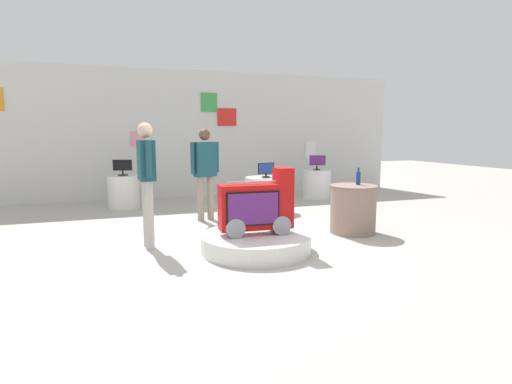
# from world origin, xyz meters

# --- Properties ---
(ground_plane) EXTENTS (30.00, 30.00, 0.00)m
(ground_plane) POSITION_xyz_m (0.00, 0.00, 0.00)
(ground_plane) COLOR #B2ADA3
(back_wall_display) EXTENTS (11.27, 0.13, 3.10)m
(back_wall_display) POSITION_xyz_m (-0.00, 5.07, 1.55)
(back_wall_display) COLOR silver
(back_wall_display) RESTS_ON ground
(main_display_pedestal) EXTENTS (1.48, 1.48, 0.23)m
(main_display_pedestal) POSITION_xyz_m (0.05, -0.03, 0.12)
(main_display_pedestal) COLOR silver
(main_display_pedestal) RESTS_ON ground
(novelty_firetruck_tv) EXTENTS (0.99, 0.37, 0.88)m
(novelty_firetruck_tv) POSITION_xyz_m (0.07, -0.04, 0.59)
(novelty_firetruck_tv) COLOR gray
(novelty_firetruck_tv) RESTS_ON main_display_pedestal
(display_pedestal_left_rear) EXTENTS (0.85, 0.85, 0.70)m
(display_pedestal_left_rear) POSITION_xyz_m (1.16, 2.60, 0.35)
(display_pedestal_left_rear) COLOR silver
(display_pedestal_left_rear) RESTS_ON ground
(tv_on_left_rear) EXTENTS (0.37, 0.17, 0.29)m
(tv_on_left_rear) POSITION_xyz_m (1.16, 2.60, 0.86)
(tv_on_left_rear) COLOR black
(tv_on_left_rear) RESTS_ON display_pedestal_left_rear
(display_pedestal_center_rear) EXTENTS (0.68, 0.68, 0.70)m
(display_pedestal_center_rear) POSITION_xyz_m (2.91, 3.80, 0.35)
(display_pedestal_center_rear) COLOR silver
(display_pedestal_center_rear) RESTS_ON ground
(tv_on_center_rear) EXTENTS (0.42, 0.17, 0.37)m
(tv_on_center_rear) POSITION_xyz_m (2.91, 3.80, 0.91)
(tv_on_center_rear) COLOR black
(tv_on_center_rear) RESTS_ON display_pedestal_center_rear
(display_pedestal_right_rear) EXTENTS (0.65, 0.65, 0.70)m
(display_pedestal_right_rear) POSITION_xyz_m (-1.58, 3.90, 0.35)
(display_pedestal_right_rear) COLOR silver
(display_pedestal_right_rear) RESTS_ON ground
(tv_on_right_rear) EXTENTS (0.39, 0.21, 0.33)m
(tv_on_right_rear) POSITION_xyz_m (-1.58, 3.90, 0.88)
(tv_on_right_rear) COLOR black
(tv_on_right_rear) RESTS_ON display_pedestal_right_rear
(side_table_round) EXTENTS (0.74, 0.74, 0.76)m
(side_table_round) POSITION_xyz_m (1.85, 0.46, 0.39)
(side_table_round) COLOR gray
(side_table_round) RESTS_ON ground
(bottle_on_side_table) EXTENTS (0.07, 0.07, 0.27)m
(bottle_on_side_table) POSITION_xyz_m (1.95, 0.49, 0.87)
(bottle_on_side_table) COLOR navy
(bottle_on_side_table) RESTS_ON side_table_round
(shopper_browsing_near_truck) EXTENTS (0.23, 0.56, 1.71)m
(shopper_browsing_near_truck) POSITION_xyz_m (-1.29, 0.61, 1.01)
(shopper_browsing_near_truck) COLOR #B2ADA3
(shopper_browsing_near_truck) RESTS_ON ground
(shopper_browsing_rear) EXTENTS (0.54, 0.30, 1.65)m
(shopper_browsing_rear) POSITION_xyz_m (-0.18, 2.14, 0.96)
(shopper_browsing_rear) COLOR gray
(shopper_browsing_rear) RESTS_ON ground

